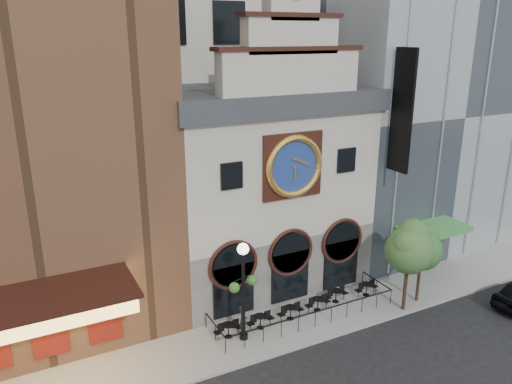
{
  "coord_description": "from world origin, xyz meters",
  "views": [
    {
      "loc": [
        -13.63,
        -18.33,
        15.34
      ],
      "look_at": [
        -1.14,
        6.0,
        6.64
      ],
      "focal_mm": 35.0,
      "sensor_mm": 36.0,
      "label": 1
    }
  ],
  "objects": [
    {
      "name": "tree_left",
      "position": [
        5.6,
        0.43,
        4.06
      ],
      "size": [
        2.77,
        2.67,
        5.33
      ],
      "color": "#382619",
      "rests_on": "sidewalk"
    },
    {
      "name": "bistro_0",
      "position": [
        -4.59,
        2.45,
        0.61
      ],
      "size": [
        1.58,
        0.68,
        0.9
      ],
      "color": "black",
      "rests_on": "sidewalk"
    },
    {
      "name": "lamppost",
      "position": [
        -3.93,
        1.96,
        3.49
      ],
      "size": [
        1.69,
        0.85,
        5.39
      ],
      "rotation": [
        0.0,
        0.0,
        0.26
      ],
      "color": "black",
      "rests_on": "sidewalk"
    },
    {
      "name": "bistro_1",
      "position": [
        -2.71,
        2.43,
        0.61
      ],
      "size": [
        1.58,
        0.68,
        0.9
      ],
      "color": "black",
      "rests_on": "sidewalk"
    },
    {
      "name": "bistro_3",
      "position": [
        1.06,
        2.54,
        0.61
      ],
      "size": [
        1.58,
        0.68,
        0.9
      ],
      "color": "black",
      "rests_on": "sidewalk"
    },
    {
      "name": "bistro_2",
      "position": [
        -0.8,
        2.46,
        0.61
      ],
      "size": [
        1.58,
        0.68,
        0.9
      ],
      "color": "black",
      "rests_on": "sidewalk"
    },
    {
      "name": "tree_right",
      "position": [
        7.01,
        0.83,
        3.59
      ],
      "size": [
        2.44,
        2.35,
        4.7
      ],
      "color": "#382619",
      "rests_on": "sidewalk"
    },
    {
      "name": "clock_building",
      "position": [
        0.0,
        7.82,
        6.69
      ],
      "size": [
        12.6,
        8.78,
        18.65
      ],
      "color": "#605E5B",
      "rests_on": "ground"
    },
    {
      "name": "bistro_4",
      "position": [
        2.54,
        2.84,
        0.61
      ],
      "size": [
        1.58,
        0.68,
        0.9
      ],
      "color": "black",
      "rests_on": "sidewalk"
    },
    {
      "name": "bistro_5",
      "position": [
        4.67,
        2.65,
        0.61
      ],
      "size": [
        1.58,
        0.68,
        0.9
      ],
      "color": "black",
      "rests_on": "sidewalk"
    },
    {
      "name": "retail_building",
      "position": [
        12.99,
        9.99,
        10.14
      ],
      "size": [
        14.0,
        14.4,
        20.0
      ],
      "color": "gray",
      "rests_on": "ground"
    },
    {
      "name": "pedestrian",
      "position": [
        -3.84,
        2.25,
        1.04
      ],
      "size": [
        0.47,
        0.68,
        1.78
      ],
      "primitive_type": "imported",
      "rotation": [
        0.0,
        0.0,
        1.5
      ],
      "color": "black",
      "rests_on": "sidewalk"
    },
    {
      "name": "theater_building",
      "position": [
        -13.0,
        9.96,
        12.6
      ],
      "size": [
        14.0,
        15.6,
        25.0
      ],
      "color": "brown",
      "rests_on": "ground"
    },
    {
      "name": "ground",
      "position": [
        0.0,
        0.0,
        0.0
      ],
      "size": [
        120.0,
        120.0,
        0.0
      ],
      "primitive_type": "plane",
      "color": "black",
      "rests_on": "ground"
    },
    {
      "name": "cafe_railing",
      "position": [
        0.0,
        2.5,
        0.6
      ],
      "size": [
        10.6,
        2.6,
        0.9
      ],
      "primitive_type": null,
      "color": "black",
      "rests_on": "sidewalk"
    },
    {
      "name": "sidewalk",
      "position": [
        0.0,
        2.5,
        0.07
      ],
      "size": [
        44.0,
        5.0,
        0.15
      ],
      "primitive_type": "cube",
      "color": "gray",
      "rests_on": "ground"
    }
  ]
}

